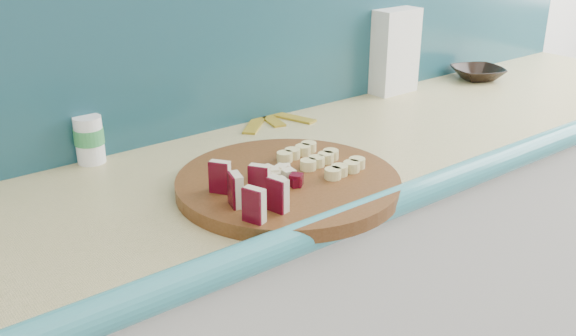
# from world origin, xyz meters

# --- Properties ---
(kitchen_counter) EXTENTS (2.20, 0.63, 0.91)m
(kitchen_counter) POSITION_xyz_m (0.10, 1.50, 0.46)
(kitchen_counter) COLOR beige
(kitchen_counter) RESTS_ON ground
(backsplash) EXTENTS (2.20, 0.02, 0.50)m
(backsplash) POSITION_xyz_m (0.10, 1.79, 1.16)
(backsplash) COLOR teal
(backsplash) RESTS_ON kitchen_counter
(cutting_board) EXTENTS (0.51, 0.51, 0.03)m
(cutting_board) POSITION_xyz_m (-0.36, 1.37, 0.92)
(cutting_board) COLOR #48280F
(cutting_board) RESTS_ON kitchen_counter
(apple_wedges) EXTENTS (0.09, 0.18, 0.06)m
(apple_wedges) POSITION_xyz_m (-0.50, 1.32, 0.97)
(apple_wedges) COLOR beige
(apple_wedges) RESTS_ON cutting_board
(apple_chunks) EXTENTS (0.07, 0.07, 0.02)m
(apple_chunks) POSITION_xyz_m (-0.39, 1.37, 0.95)
(apple_chunks) COLOR beige
(apple_chunks) RESTS_ON cutting_board
(banana_slices) EXTENTS (0.13, 0.18, 0.02)m
(banana_slices) POSITION_xyz_m (-0.27, 1.39, 0.95)
(banana_slices) COLOR #D6CB83
(banana_slices) RESTS_ON cutting_board
(brown_bowl) EXTENTS (0.21, 0.21, 0.04)m
(brown_bowl) POSITION_xyz_m (0.66, 1.68, 0.93)
(brown_bowl) COLOR black
(brown_bowl) RESTS_ON kitchen_counter
(flour_bag) EXTENTS (0.15, 0.11, 0.25)m
(flour_bag) POSITION_xyz_m (0.33, 1.76, 1.03)
(flour_bag) COLOR white
(flour_bag) RESTS_ON kitchen_counter
(canister) EXTENTS (0.07, 0.07, 0.11)m
(canister) POSITION_xyz_m (-0.62, 1.76, 0.97)
(canister) COLOR white
(canister) RESTS_ON kitchen_counter
(banana_peel) EXTENTS (0.21, 0.19, 0.01)m
(banana_peel) POSITION_xyz_m (-0.13, 1.75, 0.91)
(banana_peel) COLOR gold
(banana_peel) RESTS_ON kitchen_counter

